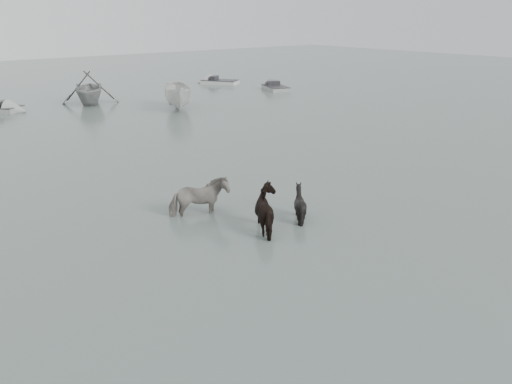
{
  "coord_description": "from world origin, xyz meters",
  "views": [
    {
      "loc": [
        -11.28,
        -10.56,
        6.54
      ],
      "look_at": [
        -1.56,
        1.37,
        1.0
      ],
      "focal_mm": 35.0,
      "sensor_mm": 36.0,
      "label": 1
    }
  ],
  "objects": [
    {
      "name": "pony_pinto",
      "position": [
        -2.79,
        2.94,
        0.85
      ],
      "size": [
        2.21,
        1.55,
        1.7
      ],
      "primitive_type": "imported",
      "rotation": [
        0.0,
        0.0,
        1.22
      ],
      "color": "black",
      "rests_on": "ground"
    },
    {
      "name": "pony_dark",
      "position": [
        -1.62,
        0.54,
        0.81
      ],
      "size": [
        1.47,
        1.69,
        1.61
      ],
      "primitive_type": "imported",
      "rotation": [
        0.0,
        0.0,
        1.5
      ],
      "color": "black",
      "rests_on": "ground"
    },
    {
      "name": "pony_black",
      "position": [
        -0.27,
        0.63,
        0.67
      ],
      "size": [
        1.38,
        1.27,
        1.35
      ],
      "primitive_type": "imported",
      "rotation": [
        0.0,
        0.0,
        1.73
      ],
      "color": "black",
      "rests_on": "ground"
    },
    {
      "name": "rowboat_trail",
      "position": [
        3.02,
        26.99,
        1.32
      ],
      "size": [
        5.96,
        6.31,
        2.63
      ],
      "primitive_type": "imported",
      "rotation": [
        0.0,
        0.0,
        2.73
      ],
      "color": "gray",
      "rests_on": "ground"
    },
    {
      "name": "boat_small",
      "position": [
        7.13,
        20.87,
        0.97
      ],
      "size": [
        4.0,
        5.34,
        1.95
      ],
      "primitive_type": "imported",
      "rotation": [
        0.0,
        0.0,
        -0.48
      ],
      "color": "silver",
      "rests_on": "ground"
    },
    {
      "name": "skiff_star",
      "position": [
        17.2,
        29.96,
        0.38
      ],
      "size": [
        3.96,
        4.9,
        0.75
      ],
      "primitive_type": null,
      "rotation": [
        0.0,
        0.0,
        2.15
      ],
      "color": "beige",
      "rests_on": "ground"
    },
    {
      "name": "skiff_port",
      "position": [
        18.64,
        23.38,
        0.38
      ],
      "size": [
        3.08,
        4.72,
        0.75
      ],
      "primitive_type": null,
      "rotation": [
        0.0,
        0.0,
        1.21
      ],
      "color": "gray",
      "rests_on": "ground"
    },
    {
      "name": "ground",
      "position": [
        0.0,
        0.0,
        0.0
      ],
      "size": [
        140.0,
        140.0,
        0.0
      ],
      "primitive_type": "plane",
      "color": "#4C5A53",
      "rests_on": "ground"
    }
  ]
}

